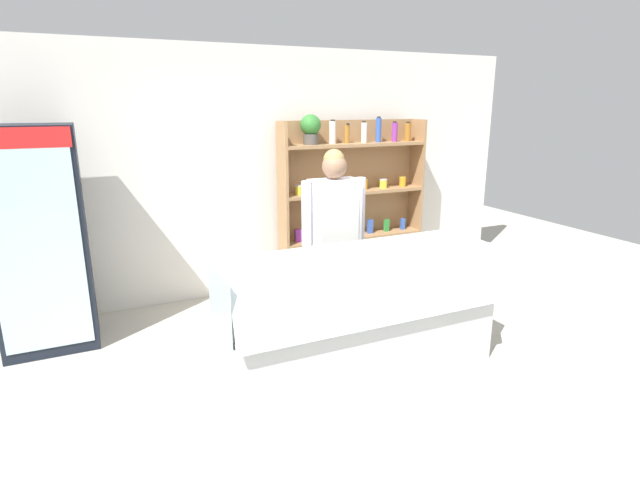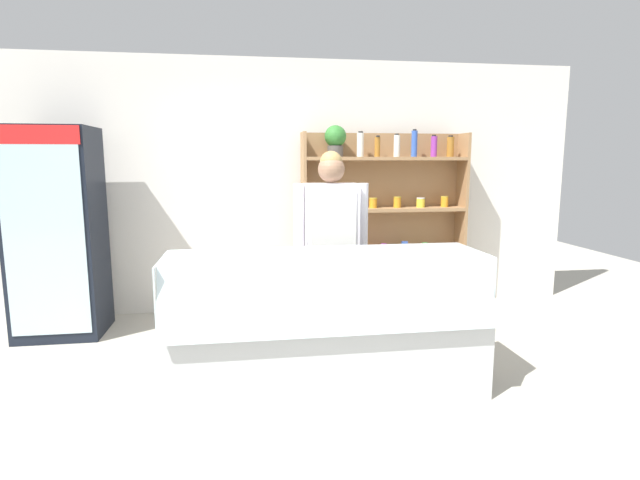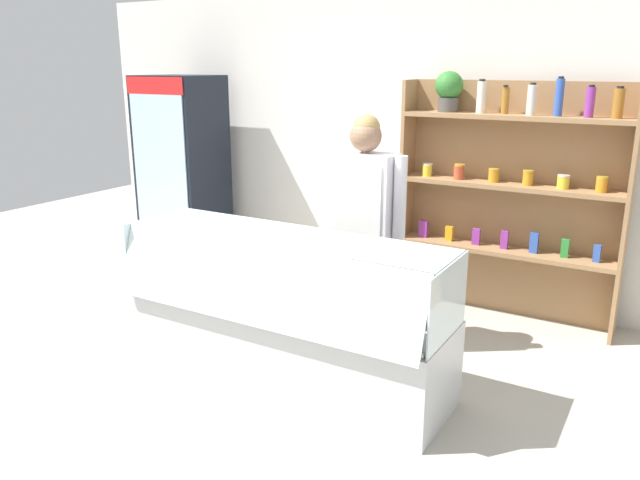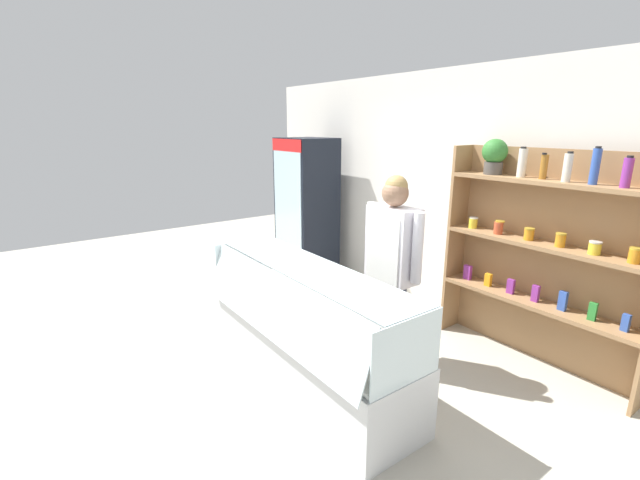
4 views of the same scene
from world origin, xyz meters
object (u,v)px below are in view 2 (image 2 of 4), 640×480
object	(u,v)px
shelving_unit	(380,210)
deli_display_case	(325,349)
shop_clerk	(331,234)
drinks_fridge	(57,233)

from	to	relation	value
shelving_unit	deli_display_case	size ratio (longest dim) A/B	0.90
shop_clerk	drinks_fridge	bearing A→B (deg)	162.47
shelving_unit	shop_clerk	xyz separation A→B (m)	(-0.73, -1.09, -0.09)
drinks_fridge	deli_display_case	distance (m)	2.83
drinks_fridge	deli_display_case	xyz separation A→B (m)	(2.26, -1.56, -0.66)
shelving_unit	deli_display_case	bearing A→B (deg)	-115.82
drinks_fridge	shelving_unit	bearing A→B (deg)	5.74
shelving_unit	shop_clerk	bearing A→B (deg)	-123.74
deli_display_case	shop_clerk	world-z (taller)	shop_clerk
drinks_fridge	shelving_unit	world-z (taller)	shelving_unit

